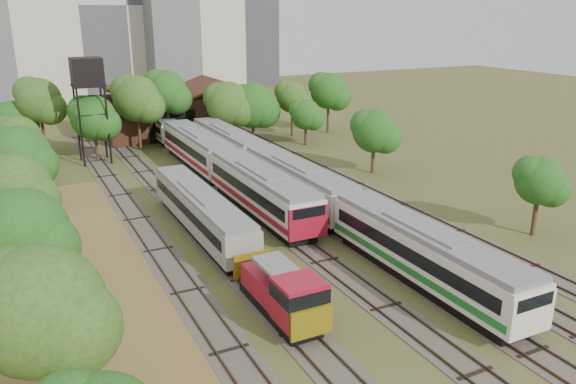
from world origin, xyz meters
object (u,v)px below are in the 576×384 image
railcar_green_set (297,183)px  water_tower (87,75)px  railcar_red_set (225,167)px  shunter_locomotive (285,295)px

railcar_green_set → water_tower: size_ratio=4.34×
railcar_red_set → water_tower: (-10.01, 16.40, 8.00)m
railcar_green_set → shunter_locomotive: (-10.00, -17.49, -0.49)m
shunter_locomotive → railcar_red_set: bearing=76.7°
railcar_green_set → railcar_red_set: bearing=117.1°
railcar_red_set → shunter_locomotive: size_ratio=4.27×
railcar_red_set → shunter_locomotive: bearing=-103.3°
shunter_locomotive → water_tower: (-4.01, 41.69, 8.58)m
railcar_red_set → railcar_green_set: bearing=-62.9°
railcar_red_set → water_tower: size_ratio=2.88×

